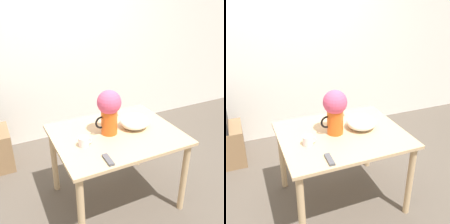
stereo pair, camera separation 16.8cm
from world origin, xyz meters
The scene contains 7 objects.
ground_plane centered at (0.00, 0.00, 0.00)m, with size 12.00×12.00×0.00m, color brown.
wall_back centered at (0.00, 1.64, 1.30)m, with size 8.00×0.05×2.60m.
table centered at (0.07, 0.04, 0.67)m, with size 1.15×0.94×0.78m.
flower_vase centered at (0.01, 0.07, 1.03)m, with size 0.25×0.22×0.42m.
coffee_mug centered at (-0.28, -0.05, 0.82)m, with size 0.12×0.09×0.09m.
white_bowl centered at (0.28, 0.07, 0.84)m, with size 0.29×0.29×0.12m.
remote_control centered at (-0.19, -0.33, 0.79)m, with size 0.05×0.16×0.02m.
Camera 2 is at (-0.76, -1.93, 1.98)m, focal length 42.00 mm.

